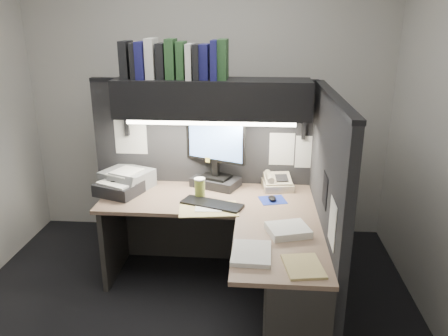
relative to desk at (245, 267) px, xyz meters
The scene contains 22 objects.
floor 0.61m from the desk, behind, with size 3.50×3.50×0.00m, color black.
wall_back 1.81m from the desk, 105.82° to the left, with size 3.50×0.04×2.70m, color beige.
wall_front 1.80m from the desk, 105.86° to the right, with size 3.50×0.04×2.70m, color beige.
partition_back 1.07m from the desk, 113.00° to the left, with size 1.90×0.06×1.60m, color black.
partition_right 0.68m from the desk, 18.19° to the left, with size 0.06×1.50×1.60m, color black.
desk is the anchor object (origin of this frame).
overhead_shelf 1.33m from the desk, 111.79° to the left, with size 1.55×0.34×0.30m, color black.
task_light_tube 1.12m from the desk, 116.16° to the left, with size 0.04×0.04×1.32m, color white.
monitor 1.00m from the desk, 109.13° to the left, with size 0.51×0.37×0.59m.
keyboard 0.57m from the desk, 124.37° to the left, with size 0.48×0.16×0.02m, color black.
mousepad 0.64m from the desk, 69.72° to the left, with size 0.20×0.18×0.00m, color navy.
mouse 0.64m from the desk, 69.71° to the left, with size 0.06×0.10×0.04m, color black.
telephone 0.91m from the desk, 73.16° to the left, with size 0.24×0.26×0.10m, color beige.
coffee_cup 0.76m from the desk, 125.17° to the left, with size 0.08×0.08×0.16m, color #B6C54F.
printer 1.31m from the desk, 144.71° to the left, with size 0.38×0.32×0.15m, color gray.
notebook_stack 1.25m from the desk, 151.62° to the left, with size 0.33×0.28×0.10m, color black.
open_folder 0.52m from the desk, 131.88° to the left, with size 0.44×0.29×0.01m, color tan.
paper_stack_a 0.42m from the desk, ahead, with size 0.26×0.22×0.05m, color white.
paper_stack_b 0.45m from the desk, 82.05° to the right, with size 0.24×0.30×0.03m, color white.
manila_stack 0.64m from the desk, 51.87° to the right, with size 0.21×0.27×0.02m, color tan.
binder_row 1.66m from the desk, 128.02° to the left, with size 0.83×0.26×0.31m.
pinned_papers 0.83m from the desk, 90.40° to the left, with size 1.76×1.31×0.51m.
Camera 1 is at (0.49, -2.68, 2.09)m, focal length 35.00 mm.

